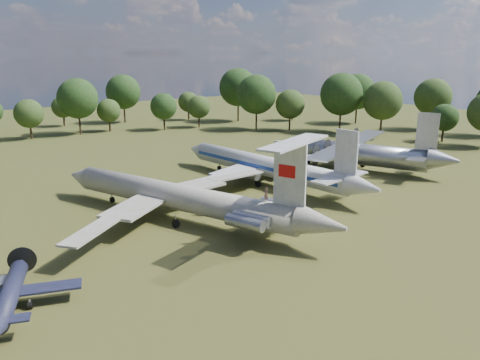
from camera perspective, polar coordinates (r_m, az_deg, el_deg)
ground at (r=61.24m, az=-5.48°, el=-5.04°), size 300.00×300.00×0.00m
il62_airliner at (r=61.71m, az=-7.51°, el=-2.63°), size 50.80×57.55×4.71m
tu104_jet at (r=78.45m, az=3.08°, el=1.29°), size 38.62×48.87×4.57m
an12_transport at (r=90.32m, az=13.78°, el=2.84°), size 44.98×47.23×4.94m
small_prop_west at (r=45.19m, az=-26.17°, el=-12.71°), size 16.26×18.66×2.29m
person_on_il62 at (r=53.42m, az=3.20°, el=-1.75°), size 0.63×0.43×1.70m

